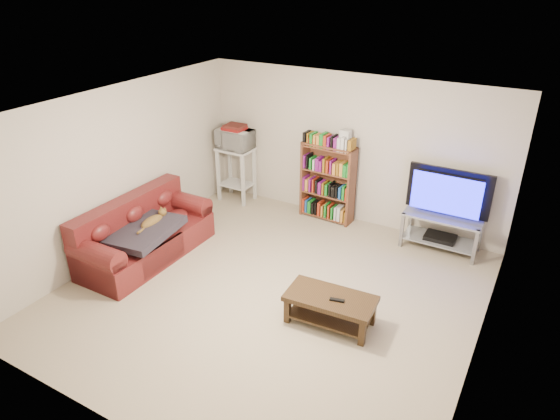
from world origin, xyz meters
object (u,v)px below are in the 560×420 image
Objects in this scene: sofa at (143,237)px; coffee_table at (330,305)px; bookshelf at (328,181)px; tv_stand at (442,226)px.

sofa is 3.00m from coffee_table.
bookshelf reaches higher than coffee_table.
sofa is 1.58× the size of bookshelf.
sofa is 1.84× the size of tv_stand.
coffee_table is at bearing -106.29° from tv_stand.
tv_stand reaches higher than coffee_table.
tv_stand is 0.86× the size of bookshelf.
coffee_table is 0.83× the size of bookshelf.
bookshelf reaches higher than tv_stand.
bookshelf is at bearing 112.08° from coffee_table.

